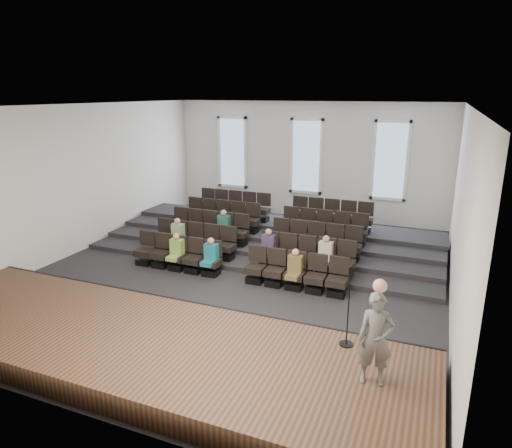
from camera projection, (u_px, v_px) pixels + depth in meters
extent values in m
plane|color=black|center=(241.00, 272.00, 14.17)|extent=(14.00, 14.00, 0.00)
cube|color=white|center=(239.00, 105.00, 12.76)|extent=(12.00, 14.00, 0.02)
cube|color=silver|center=(307.00, 161.00, 19.70)|extent=(12.00, 0.04, 5.00)
cube|color=silver|center=(59.00, 281.00, 7.23)|extent=(12.00, 0.04, 5.00)
cube|color=silver|center=(80.00, 179.00, 15.65)|extent=(0.04, 14.00, 5.00)
cube|color=silver|center=(462.00, 213.00, 11.28)|extent=(0.04, 14.00, 5.00)
cube|color=#503622|center=(142.00, 346.00, 9.56)|extent=(11.80, 3.60, 0.50)
cube|color=black|center=(185.00, 310.00, 11.14)|extent=(11.80, 0.06, 0.52)
cube|color=black|center=(268.00, 247.00, 16.21)|extent=(11.80, 4.80, 0.15)
cube|color=black|center=(273.00, 240.00, 16.66)|extent=(11.80, 3.75, 0.30)
cube|color=black|center=(278.00, 234.00, 17.10)|extent=(11.80, 2.70, 0.45)
cube|color=black|center=(282.00, 229.00, 17.55)|extent=(11.80, 1.65, 0.60)
cube|color=black|center=(145.00, 261.00, 14.74)|extent=(0.47, 0.43, 0.20)
cube|color=black|center=(145.00, 252.00, 14.65)|extent=(0.55, 0.50, 0.19)
cube|color=black|center=(148.00, 238.00, 14.72)|extent=(0.55, 0.08, 0.50)
cube|color=black|center=(161.00, 264.00, 14.52)|extent=(0.47, 0.43, 0.20)
cube|color=black|center=(160.00, 255.00, 14.43)|extent=(0.55, 0.50, 0.19)
cube|color=black|center=(163.00, 241.00, 14.51)|extent=(0.55, 0.08, 0.50)
cube|color=black|center=(177.00, 267.00, 14.30)|extent=(0.47, 0.43, 0.20)
cube|color=black|center=(177.00, 257.00, 14.22)|extent=(0.55, 0.50, 0.19)
cube|color=black|center=(180.00, 243.00, 14.29)|extent=(0.55, 0.08, 0.50)
cube|color=black|center=(194.00, 269.00, 14.09)|extent=(0.47, 0.43, 0.20)
cube|color=black|center=(194.00, 260.00, 14.00)|extent=(0.55, 0.50, 0.19)
cube|color=black|center=(196.00, 245.00, 14.07)|extent=(0.55, 0.08, 0.50)
cube|color=black|center=(211.00, 272.00, 13.87)|extent=(0.47, 0.43, 0.20)
cube|color=black|center=(211.00, 263.00, 13.78)|extent=(0.55, 0.50, 0.19)
cube|color=black|center=(214.00, 248.00, 13.85)|extent=(0.55, 0.08, 0.50)
cube|color=black|center=(255.00, 279.00, 13.34)|extent=(0.47, 0.43, 0.20)
cube|color=black|center=(255.00, 269.00, 13.25)|extent=(0.55, 0.50, 0.19)
cube|color=black|center=(258.00, 254.00, 13.33)|extent=(0.55, 0.08, 0.50)
cube|color=black|center=(274.00, 282.00, 13.12)|extent=(0.47, 0.43, 0.20)
cube|color=black|center=(275.00, 272.00, 13.04)|extent=(0.55, 0.50, 0.19)
cube|color=black|center=(277.00, 256.00, 13.11)|extent=(0.55, 0.08, 0.50)
cube|color=black|center=(294.00, 286.00, 12.91)|extent=(0.47, 0.43, 0.20)
cube|color=black|center=(295.00, 275.00, 12.82)|extent=(0.55, 0.50, 0.19)
cube|color=black|center=(297.00, 259.00, 12.89)|extent=(0.55, 0.08, 0.50)
cube|color=black|center=(315.00, 289.00, 12.69)|extent=(0.47, 0.43, 0.20)
cube|color=black|center=(315.00, 279.00, 12.60)|extent=(0.55, 0.50, 0.19)
cube|color=black|center=(318.00, 262.00, 12.67)|extent=(0.55, 0.08, 0.50)
cube|color=black|center=(336.00, 292.00, 12.47)|extent=(0.47, 0.43, 0.20)
cube|color=black|center=(337.00, 282.00, 12.38)|extent=(0.55, 0.50, 0.19)
cube|color=black|center=(339.00, 265.00, 12.45)|extent=(0.55, 0.08, 0.50)
cube|color=black|center=(163.00, 247.00, 15.63)|extent=(0.47, 0.43, 0.20)
cube|color=black|center=(163.00, 239.00, 15.54)|extent=(0.55, 0.50, 0.19)
cube|color=black|center=(165.00, 225.00, 15.62)|extent=(0.55, 0.08, 0.50)
cube|color=black|center=(178.00, 249.00, 15.41)|extent=(0.47, 0.43, 0.20)
cube|color=black|center=(178.00, 241.00, 15.33)|extent=(0.55, 0.50, 0.19)
cube|color=black|center=(180.00, 227.00, 15.40)|extent=(0.55, 0.08, 0.50)
cube|color=black|center=(194.00, 252.00, 15.19)|extent=(0.47, 0.43, 0.20)
cube|color=black|center=(193.00, 243.00, 15.11)|extent=(0.55, 0.50, 0.19)
cube|color=black|center=(196.00, 229.00, 15.18)|extent=(0.55, 0.08, 0.50)
cube|color=black|center=(210.00, 254.00, 14.98)|extent=(0.47, 0.43, 0.20)
cube|color=black|center=(209.00, 245.00, 14.89)|extent=(0.55, 0.50, 0.19)
cube|color=black|center=(212.00, 231.00, 14.96)|extent=(0.55, 0.08, 0.50)
cube|color=black|center=(226.00, 256.00, 14.76)|extent=(0.47, 0.43, 0.20)
cube|color=black|center=(226.00, 247.00, 14.67)|extent=(0.55, 0.50, 0.19)
cube|color=black|center=(229.00, 233.00, 14.74)|extent=(0.55, 0.08, 0.50)
cube|color=black|center=(268.00, 262.00, 14.23)|extent=(0.47, 0.43, 0.20)
cube|color=black|center=(268.00, 253.00, 14.15)|extent=(0.55, 0.50, 0.19)
cube|color=black|center=(271.00, 239.00, 14.22)|extent=(0.55, 0.08, 0.50)
cube|color=black|center=(286.00, 265.00, 14.01)|extent=(0.47, 0.43, 0.20)
cube|color=black|center=(286.00, 256.00, 13.93)|extent=(0.55, 0.50, 0.19)
cube|color=black|center=(289.00, 241.00, 14.00)|extent=(0.55, 0.08, 0.50)
cube|color=black|center=(305.00, 268.00, 13.80)|extent=(0.47, 0.43, 0.20)
cube|color=black|center=(305.00, 258.00, 13.71)|extent=(0.55, 0.50, 0.19)
cube|color=black|center=(308.00, 243.00, 13.78)|extent=(0.55, 0.08, 0.50)
cube|color=black|center=(324.00, 271.00, 13.58)|extent=(0.47, 0.43, 0.20)
cube|color=black|center=(325.00, 261.00, 13.49)|extent=(0.55, 0.50, 0.19)
cube|color=black|center=(327.00, 246.00, 13.56)|extent=(0.55, 0.08, 0.50)
cube|color=black|center=(344.00, 274.00, 13.36)|extent=(0.47, 0.43, 0.20)
cube|color=black|center=(345.00, 264.00, 13.27)|extent=(0.55, 0.50, 0.19)
cube|color=black|center=(347.00, 248.00, 13.35)|extent=(0.55, 0.08, 0.50)
cube|color=black|center=(179.00, 234.00, 16.52)|extent=(0.47, 0.42, 0.20)
cube|color=black|center=(179.00, 226.00, 16.43)|extent=(0.55, 0.50, 0.19)
cube|color=black|center=(181.00, 214.00, 16.51)|extent=(0.55, 0.08, 0.50)
cube|color=black|center=(194.00, 236.00, 16.30)|extent=(0.47, 0.42, 0.20)
cube|color=black|center=(193.00, 228.00, 16.22)|extent=(0.55, 0.50, 0.19)
cube|color=black|center=(196.00, 215.00, 16.29)|extent=(0.55, 0.08, 0.50)
cube|color=black|center=(208.00, 238.00, 16.09)|extent=(0.47, 0.42, 0.20)
cube|color=black|center=(208.00, 230.00, 16.00)|extent=(0.55, 0.50, 0.19)
cube|color=black|center=(211.00, 217.00, 16.07)|extent=(0.55, 0.08, 0.50)
cube|color=black|center=(224.00, 240.00, 15.87)|extent=(0.47, 0.42, 0.20)
cube|color=black|center=(224.00, 232.00, 15.78)|extent=(0.55, 0.50, 0.19)
cube|color=black|center=(226.00, 219.00, 15.85)|extent=(0.55, 0.08, 0.50)
cube|color=black|center=(239.00, 242.00, 15.65)|extent=(0.47, 0.42, 0.20)
cube|color=black|center=(239.00, 234.00, 15.56)|extent=(0.55, 0.50, 0.19)
cube|color=black|center=(242.00, 221.00, 15.63)|extent=(0.55, 0.08, 0.50)
cube|color=black|center=(279.00, 248.00, 15.12)|extent=(0.47, 0.42, 0.20)
cube|color=black|center=(279.00, 239.00, 15.04)|extent=(0.55, 0.50, 0.19)
cube|color=black|center=(282.00, 225.00, 15.11)|extent=(0.55, 0.08, 0.50)
cube|color=black|center=(297.00, 250.00, 14.91)|extent=(0.47, 0.42, 0.20)
cube|color=black|center=(297.00, 241.00, 14.82)|extent=(0.55, 0.50, 0.19)
cube|color=black|center=(299.00, 227.00, 14.89)|extent=(0.55, 0.08, 0.50)
cube|color=black|center=(314.00, 252.00, 14.69)|extent=(0.47, 0.42, 0.20)
cube|color=black|center=(315.00, 243.00, 14.60)|extent=(0.55, 0.50, 0.19)
cube|color=black|center=(317.00, 229.00, 14.67)|extent=(0.55, 0.08, 0.50)
cube|color=black|center=(333.00, 255.00, 14.47)|extent=(0.47, 0.42, 0.20)
cube|color=black|center=(333.00, 245.00, 14.38)|extent=(0.55, 0.50, 0.19)
cube|color=black|center=(335.00, 231.00, 14.45)|extent=(0.55, 0.08, 0.50)
cube|color=black|center=(352.00, 257.00, 14.25)|extent=(0.47, 0.42, 0.20)
cube|color=black|center=(352.00, 248.00, 14.17)|extent=(0.55, 0.50, 0.19)
cube|color=black|center=(354.00, 233.00, 14.24)|extent=(0.55, 0.08, 0.50)
cube|color=black|center=(193.00, 223.00, 17.41)|extent=(0.47, 0.42, 0.20)
cube|color=black|center=(193.00, 215.00, 17.33)|extent=(0.55, 0.50, 0.19)
cube|color=black|center=(195.00, 203.00, 17.40)|extent=(0.55, 0.08, 0.50)
cube|color=black|center=(207.00, 225.00, 17.19)|extent=(0.47, 0.42, 0.20)
cube|color=black|center=(207.00, 217.00, 17.11)|extent=(0.55, 0.50, 0.19)
cube|color=black|center=(209.00, 205.00, 17.18)|extent=(0.55, 0.08, 0.50)
cube|color=black|center=(222.00, 226.00, 16.98)|extent=(0.47, 0.42, 0.20)
cube|color=black|center=(221.00, 218.00, 16.89)|extent=(0.55, 0.50, 0.19)
cube|color=black|center=(224.00, 206.00, 16.96)|extent=(0.55, 0.08, 0.50)
cube|color=black|center=(236.00, 228.00, 16.76)|extent=(0.47, 0.42, 0.20)
cube|color=black|center=(236.00, 220.00, 16.67)|extent=(0.55, 0.50, 0.19)
cube|color=black|center=(238.00, 208.00, 16.74)|extent=(0.55, 0.08, 0.50)
cube|color=black|center=(251.00, 230.00, 16.54)|extent=(0.47, 0.42, 0.20)
cube|color=black|center=(251.00, 222.00, 16.45)|extent=(0.55, 0.50, 0.19)
cube|color=black|center=(253.00, 209.00, 16.53)|extent=(0.55, 0.08, 0.50)
cube|color=black|center=(289.00, 234.00, 16.01)|extent=(0.47, 0.42, 0.20)
cube|color=black|center=(289.00, 226.00, 15.93)|extent=(0.55, 0.50, 0.19)
cube|color=black|center=(292.00, 213.00, 16.00)|extent=(0.55, 0.08, 0.50)
cube|color=black|center=(306.00, 236.00, 15.80)|extent=(0.47, 0.42, 0.20)
cube|color=black|center=(306.00, 228.00, 15.71)|extent=(0.55, 0.50, 0.19)
cube|color=black|center=(308.00, 215.00, 15.78)|extent=(0.55, 0.08, 0.50)
cube|color=black|center=(323.00, 238.00, 15.58)|extent=(0.47, 0.42, 0.20)
cube|color=black|center=(323.00, 230.00, 15.49)|extent=(0.55, 0.50, 0.19)
cube|color=black|center=(325.00, 217.00, 15.56)|extent=(0.55, 0.08, 0.50)
cube|color=black|center=(340.00, 241.00, 15.36)|extent=(0.47, 0.42, 0.20)
cube|color=black|center=(340.00, 232.00, 15.27)|extent=(0.55, 0.50, 0.19)
cube|color=black|center=(342.00, 218.00, 15.35)|extent=(0.55, 0.08, 0.50)
cube|color=black|center=(358.00, 243.00, 15.14)|extent=(0.47, 0.42, 0.20)
cube|color=black|center=(358.00, 234.00, 15.06)|extent=(0.55, 0.50, 0.19)
cube|color=black|center=(360.00, 220.00, 15.13)|extent=(0.55, 0.08, 0.50)
cube|color=black|center=(206.00, 213.00, 18.30)|extent=(0.47, 0.42, 0.20)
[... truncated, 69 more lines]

